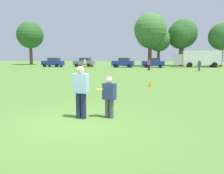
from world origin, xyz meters
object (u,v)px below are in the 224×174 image
(player_defender, at_px, (109,95))
(parked_car_center, at_px, (123,62))
(player_thrower, at_px, (81,89))
(bystander_far_jogger, at_px, (85,63))
(traffic_cone, at_px, (150,83))
(parked_car_mid_left, at_px, (84,62))
(box_truck, at_px, (198,58))
(frisbee, at_px, (100,89))
(parked_car_mid_right, at_px, (154,63))
(parked_car_near_left, at_px, (53,62))
(bystander_field_marshal, at_px, (199,65))
(bystander_sideline_watcher, at_px, (149,65))

(player_defender, distance_m, parked_car_center, 36.82)
(player_thrower, bearing_deg, bystander_far_jogger, 105.77)
(traffic_cone, height_order, parked_car_mid_left, parked_car_mid_left)
(parked_car_mid_left, bearing_deg, box_truck, 4.16)
(frisbee, height_order, bystander_far_jogger, bystander_far_jogger)
(player_thrower, relative_size, parked_car_mid_right, 0.41)
(parked_car_mid_left, distance_m, parked_car_mid_right, 13.93)
(parked_car_near_left, distance_m, box_truck, 28.40)
(parked_car_mid_left, distance_m, bystander_field_marshal, 22.85)
(parked_car_near_left, bearing_deg, bystander_field_marshal, -18.19)
(parked_car_center, distance_m, box_truck, 14.57)
(player_thrower, relative_size, box_truck, 0.21)
(parked_car_mid_left, bearing_deg, parked_car_center, -10.23)
(frisbee, xyz_separation_m, parked_car_near_left, (-17.40, 36.03, -0.06))
(player_thrower, relative_size, parked_car_center, 0.41)
(parked_car_mid_left, bearing_deg, bystander_sideline_watcher, -38.71)
(player_defender, height_order, bystander_field_marshal, bystander_field_marshal)
(parked_car_mid_right, bearing_deg, bystander_sideline_watcher, -95.23)
(player_thrower, xyz_separation_m, frisbee, (0.62, 0.22, -0.02))
(parked_car_near_left, height_order, parked_car_mid_left, same)
(frisbee, xyz_separation_m, parked_car_center, (-3.46, 36.61, -0.06))
(player_defender, xyz_separation_m, parked_car_mid_left, (-11.89, 38.09, 0.14))
(bystander_sideline_watcher, bearing_deg, parked_car_mid_left, 141.29)
(parked_car_mid_left, xyz_separation_m, box_truck, (22.33, 1.62, 0.83))
(parked_car_mid_right, relative_size, box_truck, 0.50)
(player_thrower, height_order, bystander_far_jogger, player_thrower)
(player_defender, xyz_separation_m, traffic_cone, (1.37, 8.54, -0.56))
(parked_car_near_left, height_order, parked_car_mid_right, same)
(parked_car_near_left, height_order, parked_car_center, same)
(player_defender, relative_size, bystander_far_jogger, 0.86)
(parked_car_near_left, relative_size, parked_car_mid_left, 1.00)
(frisbee, height_order, bystander_field_marshal, bystander_field_marshal)
(parked_car_mid_right, relative_size, bystander_field_marshal, 2.74)
(frisbee, relative_size, bystander_sideline_watcher, 0.18)
(frisbee, xyz_separation_m, box_truck, (10.75, 39.70, 0.77))
(parked_car_center, height_order, box_truck, box_truck)
(frisbee, distance_m, parked_car_near_left, 40.01)
(frisbee, bearing_deg, bystander_far_jogger, 106.90)
(bystander_far_jogger, bearing_deg, player_thrower, -74.23)
(parked_car_mid_left, height_order, box_truck, box_truck)
(bystander_sideline_watcher, bearing_deg, player_defender, -92.36)
(traffic_cone, bearing_deg, parked_car_near_left, 124.78)
(player_thrower, bearing_deg, traffic_cone, 75.23)
(parked_car_mid_left, bearing_deg, player_thrower, -74.04)
(parked_car_mid_left, relative_size, bystander_field_marshal, 2.74)
(box_truck, bearing_deg, bystander_sideline_watcher, -127.60)
(bystander_sideline_watcher, height_order, bystander_far_jogger, bystander_far_jogger)
(box_truck, relative_size, bystander_field_marshal, 5.50)
(player_defender, bearing_deg, bystander_sideline_watcher, 87.64)
(bystander_sideline_watcher, bearing_deg, box_truck, 52.40)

